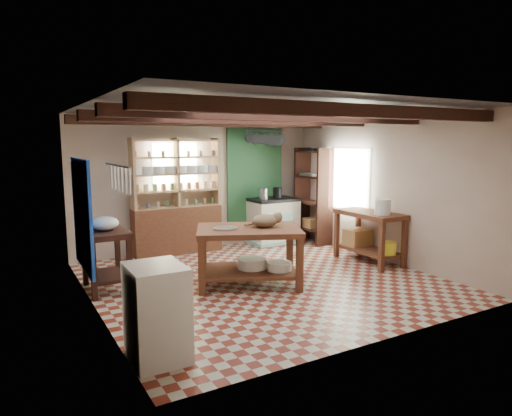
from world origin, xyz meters
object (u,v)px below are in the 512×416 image
prep_table (106,260)px  white_cabinet (157,312)px  work_table (249,256)px  right_counter (369,237)px  cat (265,221)px  stove (273,221)px

prep_table → white_cabinet: bearing=-89.9°
prep_table → white_cabinet: white_cabinet is taller
work_table → right_counter: 2.47m
prep_table → cat: cat is taller
stove → cat: cat is taller
stove → prep_table: stove is taller
work_table → stove: (1.80, 2.20, 0.05)m
stove → cat: size_ratio=2.29×
work_table → prep_table: prep_table is taller
prep_table → white_cabinet: size_ratio=0.92×
prep_table → right_counter: bearing=-9.0°
right_counter → white_cabinet: bearing=-158.5°
stove → right_counter: 2.25m
white_cabinet → right_counter: 4.72m
white_cabinet → cat: cat is taller
prep_table → work_table: bearing=-21.8°
white_cabinet → stove: bearing=46.6°
work_table → right_counter: size_ratio=1.20×
white_cabinet → cat: 2.74m
right_counter → cat: cat is taller
work_table → right_counter: (2.47, 0.05, 0.02)m
right_counter → cat: (-2.22, -0.11, 0.51)m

